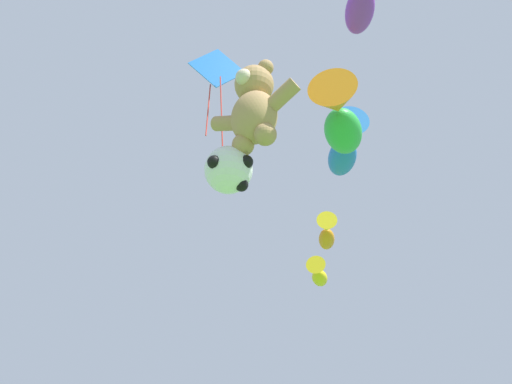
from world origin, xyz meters
TOP-DOWN VIEW (x-y plane):
  - teddy_bear_kite at (0.76, 7.39)m, footprint 2.06×0.91m
  - soccer_ball_kite at (0.11, 7.46)m, footprint 1.02×1.01m
  - fish_kite_emerald at (1.57, 9.42)m, footprint 1.66×2.38m
  - fish_kite_cobalt at (0.70, 11.36)m, footprint 2.00×2.26m
  - fish_kite_tangerine at (-1.26, 13.62)m, footprint 1.31×1.69m
  - fish_kite_goldfin at (-2.83, 15.69)m, footprint 1.15×1.62m
  - diamond_kite at (-0.96, 8.16)m, footprint 0.95×1.10m

SIDE VIEW (x-z plane):
  - soccer_ball_kite at x=0.11m, z-range 7.43..8.36m
  - teddy_bear_kite at x=0.76m, z-range 8.04..10.13m
  - fish_kite_goldfin at x=-2.83m, z-range 9.40..10.04m
  - fish_kite_tangerine at x=-1.26m, z-range 9.50..10.08m
  - fish_kite_emerald at x=1.57m, z-range 9.32..10.37m
  - fish_kite_cobalt at x=0.70m, z-range 10.23..11.16m
  - diamond_kite at x=-0.96m, z-range 10.06..13.24m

